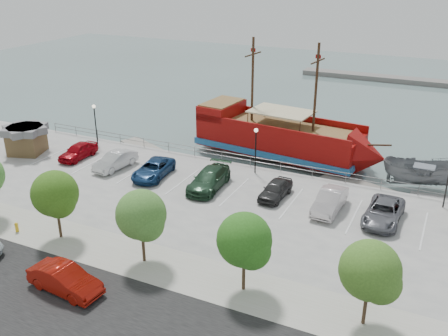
% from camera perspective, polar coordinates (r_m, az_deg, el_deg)
% --- Properties ---
extents(ground, '(160.00, 160.00, 0.00)m').
position_cam_1_polar(ground, '(40.82, 0.06, -5.10)').
color(ground, '#526663').
extents(street, '(100.00, 8.00, 0.04)m').
position_cam_1_polar(street, '(29.01, -14.26, -16.59)').
color(street, black).
rests_on(street, land_slab).
extents(sidewalk, '(100.00, 4.00, 0.05)m').
position_cam_1_polar(sidewalk, '(32.81, -7.61, -10.86)').
color(sidewalk, '#9F9C8D').
rests_on(sidewalk, land_slab).
extents(seawall_railing, '(50.00, 0.06, 1.00)m').
position_cam_1_polar(seawall_railing, '(46.68, 4.18, 0.61)').
color(seawall_railing, slate).
rests_on(seawall_railing, land_slab).
extents(far_shore, '(40.00, 3.00, 0.80)m').
position_cam_1_polar(far_shore, '(89.72, 21.70, 9.15)').
color(far_shore, slate).
rests_on(far_shore, ground).
extents(pirate_ship, '(20.14, 7.46, 12.56)m').
position_cam_1_polar(pirate_ship, '(51.07, 7.68, 3.13)').
color(pirate_ship, maroon).
rests_on(pirate_ship, ground).
extents(patrol_boat, '(7.42, 3.98, 2.72)m').
position_cam_1_polar(patrol_boat, '(47.63, 21.80, -0.80)').
color(patrol_boat, slate).
rests_on(patrol_boat, ground).
extents(dock_west, '(7.46, 4.85, 0.41)m').
position_cam_1_polar(dock_west, '(54.39, -8.91, 2.17)').
color(dock_west, gray).
rests_on(dock_west, ground).
extents(dock_mid, '(7.74, 4.30, 0.43)m').
position_cam_1_polar(dock_mid, '(46.29, 15.35, -2.16)').
color(dock_mid, slate).
rests_on(dock_mid, ground).
extents(shed, '(4.30, 4.30, 2.80)m').
position_cam_1_polar(shed, '(53.72, -21.67, 3.12)').
color(shed, brown).
rests_on(shed, land_slab).
extents(street_sedan, '(4.93, 2.08, 1.58)m').
position_cam_1_polar(street_sedan, '(31.26, -17.72, -12.04)').
color(street_sedan, maroon).
rests_on(street_sedan, street).
extents(fire_hydrant, '(0.26, 0.26, 0.75)m').
position_cam_1_polar(fire_hydrant, '(38.82, -22.61, -6.23)').
color(fire_hydrant, gold).
rests_on(fire_hydrant, sidewalk).
extents(lamp_post_left, '(0.36, 0.36, 4.28)m').
position_cam_1_polar(lamp_post_left, '(53.66, -14.54, 5.63)').
color(lamp_post_left, black).
rests_on(lamp_post_left, land_slab).
extents(lamp_post_mid, '(0.36, 0.36, 4.28)m').
position_cam_1_polar(lamp_post_mid, '(44.69, 3.65, 2.91)').
color(lamp_post_mid, black).
rests_on(lamp_post_mid, land_slab).
extents(tree_c, '(3.30, 3.20, 5.00)m').
position_cam_1_polar(tree_c, '(35.65, -18.65, -3.02)').
color(tree_c, '#473321').
rests_on(tree_c, sidewalk).
extents(tree_d, '(3.30, 3.20, 5.00)m').
position_cam_1_polar(tree_d, '(31.51, -9.30, -5.54)').
color(tree_d, '#473321').
rests_on(tree_d, sidewalk).
extents(tree_e, '(3.30, 3.20, 5.00)m').
position_cam_1_polar(tree_e, '(28.51, 2.54, -8.49)').
color(tree_e, '#473321').
rests_on(tree_e, sidewalk).
extents(tree_f, '(3.30, 3.20, 5.00)m').
position_cam_1_polar(tree_f, '(27.03, 16.60, -11.46)').
color(tree_f, '#473321').
rests_on(tree_f, sidewalk).
extents(parked_car_a, '(1.83, 4.49, 1.52)m').
position_cam_1_polar(parked_car_a, '(50.81, -16.33, 1.88)').
color(parked_car_a, '#94040C').
rests_on(parked_car_a, land_slab).
extents(parked_car_b, '(2.13, 4.83, 1.54)m').
position_cam_1_polar(parked_car_b, '(47.46, -12.32, 0.82)').
color(parked_car_b, beige).
rests_on(parked_car_b, land_slab).
extents(parked_car_c, '(3.00, 5.47, 1.45)m').
position_cam_1_polar(parked_car_c, '(45.04, -8.08, -0.14)').
color(parked_car_c, navy).
rests_on(parked_car_c, land_slab).
extents(parked_car_d, '(2.66, 5.83, 1.65)m').
position_cam_1_polar(parked_car_d, '(42.35, -1.72, -1.29)').
color(parked_car_d, '#1E3C26').
rests_on(parked_car_d, land_slab).
extents(parked_car_e, '(1.96, 4.35, 1.45)m').
position_cam_1_polar(parked_car_e, '(40.95, 5.91, -2.44)').
color(parked_car_e, '#252525').
rests_on(parked_car_e, land_slab).
extents(parked_car_f, '(1.89, 5.00, 1.63)m').
position_cam_1_polar(parked_car_f, '(39.47, 11.98, -3.71)').
color(parked_car_f, beige).
rests_on(parked_car_f, land_slab).
extents(parked_car_g, '(2.67, 5.49, 1.50)m').
position_cam_1_polar(parked_car_g, '(38.96, 17.77, -4.82)').
color(parked_car_g, slate).
rests_on(parked_car_g, land_slab).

